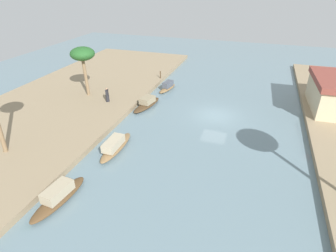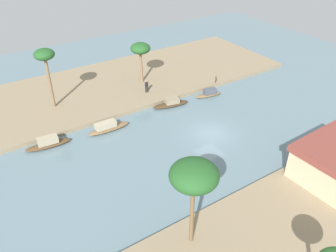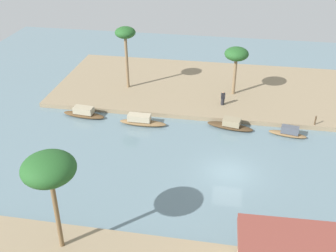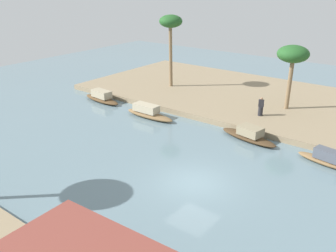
% 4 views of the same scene
% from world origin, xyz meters
% --- Properties ---
extents(river_water, '(73.89, 73.89, 0.00)m').
position_xyz_m(river_water, '(0.00, 0.00, 0.00)').
color(river_water, slate).
rests_on(river_water, ground).
extents(riverbank_left, '(41.46, 15.58, 0.47)m').
position_xyz_m(riverbank_left, '(0.00, -16.22, 0.24)').
color(riverbank_left, '#937F60').
rests_on(riverbank_left, ground).
extents(sampan_foreground, '(4.63, 1.59, 1.12)m').
position_xyz_m(sampan_foreground, '(15.24, -7.20, 0.42)').
color(sampan_foreground, brown).
rests_on(sampan_foreground, river_water).
extents(sampan_downstream_large, '(4.72, 2.03, 1.06)m').
position_xyz_m(sampan_downstream_large, '(0.20, -7.40, 0.39)').
color(sampan_downstream_large, '#47331E').
rests_on(sampan_downstream_large, river_water).
extents(sampan_with_tall_canopy, '(4.73, 1.10, 1.13)m').
position_xyz_m(sampan_with_tall_canopy, '(8.96, -6.57, 0.44)').
color(sampan_with_tall_canopy, brown).
rests_on(sampan_with_tall_canopy, river_water).
extents(sampan_open_hull, '(3.66, 1.51, 1.03)m').
position_xyz_m(sampan_open_hull, '(-5.29, -6.89, 0.40)').
color(sampan_open_hull, brown).
rests_on(sampan_open_hull, river_water).
extents(person_on_near_bank, '(0.47, 0.47, 1.54)m').
position_xyz_m(person_on_near_bank, '(1.22, -11.53, 1.12)').
color(person_on_near_bank, '#232328').
rests_on(person_on_near_bank, riverbank_left).
extents(mooring_post, '(0.14, 0.14, 0.93)m').
position_xyz_m(mooring_post, '(-7.91, -8.75, 0.94)').
color(mooring_post, '#4C3823').
rests_on(mooring_post, riverbank_left).
extents(palm_tree_left_near, '(2.60, 2.60, 5.39)m').
position_xyz_m(palm_tree_left_near, '(0.19, -14.62, 5.02)').
color(palm_tree_left_near, '#7F6647').
rests_on(palm_tree_left_near, riverbank_left).
extents(palm_tree_left_far, '(2.27, 2.27, 7.14)m').
position_xyz_m(palm_tree_left_far, '(12.35, -14.17, 6.67)').
color(palm_tree_left_far, '#7F6647').
rests_on(palm_tree_left_far, riverbank_left).
extents(palm_tree_right_short, '(3.18, 3.18, 6.88)m').
position_xyz_m(palm_tree_right_short, '(10.24, 10.24, 6.39)').
color(palm_tree_right_short, brown).
rests_on(palm_tree_right_short, riverbank_right).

